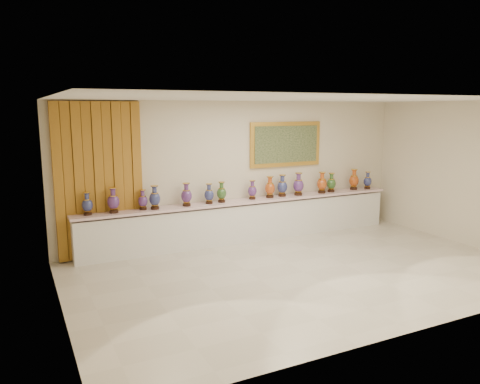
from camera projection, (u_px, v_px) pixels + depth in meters
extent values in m
plane|color=beige|center=(304.00, 272.00, 8.24)|extent=(8.00, 8.00, 0.00)
plane|color=beige|center=(241.00, 171.00, 10.18)|extent=(8.00, 0.00, 8.00)
plane|color=beige|center=(56.00, 210.00, 6.23)|extent=(0.00, 5.00, 5.00)
plane|color=beige|center=(467.00, 174.00, 9.71)|extent=(0.00, 5.00, 5.00)
plane|color=white|center=(309.00, 99.00, 7.71)|extent=(8.00, 8.00, 0.00)
cube|color=#B98727|center=(99.00, 181.00, 8.81)|extent=(1.64, 0.14, 2.95)
cube|color=gold|center=(286.00, 144.00, 10.52)|extent=(1.80, 0.06, 1.00)
cube|color=black|center=(287.00, 144.00, 10.49)|extent=(1.62, 0.02, 0.82)
cube|color=white|center=(246.00, 222.00, 10.17)|extent=(7.20, 0.42, 0.81)
cube|color=#FAD3D4|center=(247.00, 201.00, 10.07)|extent=(7.28, 0.48, 0.05)
cylinder|color=black|center=(88.00, 214.00, 8.64)|extent=(0.15, 0.15, 0.04)
cone|color=gold|center=(88.00, 211.00, 8.63)|extent=(0.13, 0.13, 0.03)
ellipsoid|color=#111745|center=(87.00, 205.00, 8.61)|extent=(0.26, 0.26, 0.25)
cylinder|color=gold|center=(87.00, 199.00, 8.59)|extent=(0.14, 0.14, 0.01)
cylinder|color=#111745|center=(87.00, 197.00, 8.58)|extent=(0.08, 0.08, 0.09)
cone|color=#111745|center=(87.00, 193.00, 8.57)|extent=(0.14, 0.14, 0.03)
cylinder|color=gold|center=(87.00, 192.00, 8.57)|extent=(0.14, 0.14, 0.01)
cylinder|color=black|center=(114.00, 211.00, 8.82)|extent=(0.17, 0.17, 0.05)
cone|color=gold|center=(114.00, 209.00, 8.82)|extent=(0.15, 0.15, 0.03)
ellipsoid|color=#2B1452|center=(113.00, 202.00, 8.79)|extent=(0.29, 0.29, 0.28)
cylinder|color=gold|center=(113.00, 196.00, 8.77)|extent=(0.15, 0.15, 0.01)
cylinder|color=#2B1452|center=(113.00, 192.00, 8.76)|extent=(0.09, 0.09, 0.10)
cone|color=#2B1452|center=(113.00, 189.00, 8.75)|extent=(0.15, 0.15, 0.04)
cylinder|color=gold|center=(113.00, 188.00, 8.74)|extent=(0.16, 0.16, 0.01)
cylinder|color=black|center=(143.00, 209.00, 9.09)|extent=(0.14, 0.14, 0.04)
cone|color=gold|center=(143.00, 207.00, 9.09)|extent=(0.12, 0.12, 0.03)
ellipsoid|color=#2B1452|center=(143.00, 201.00, 9.07)|extent=(0.22, 0.22, 0.23)
cylinder|color=gold|center=(143.00, 196.00, 9.05)|extent=(0.13, 0.13, 0.01)
cylinder|color=#2B1452|center=(143.00, 194.00, 9.04)|extent=(0.07, 0.07, 0.08)
cone|color=#2B1452|center=(142.00, 191.00, 9.03)|extent=(0.13, 0.13, 0.03)
cylinder|color=gold|center=(142.00, 190.00, 9.03)|extent=(0.13, 0.13, 0.01)
cylinder|color=black|center=(155.00, 208.00, 9.14)|extent=(0.17, 0.17, 0.05)
cone|color=gold|center=(155.00, 205.00, 9.13)|extent=(0.14, 0.14, 0.03)
ellipsoid|color=#111745|center=(155.00, 199.00, 9.11)|extent=(0.25, 0.25, 0.27)
cylinder|color=gold|center=(155.00, 193.00, 9.09)|extent=(0.15, 0.15, 0.01)
cylinder|color=#111745|center=(154.00, 190.00, 9.08)|extent=(0.09, 0.09, 0.10)
cone|color=#111745|center=(154.00, 187.00, 9.07)|extent=(0.15, 0.15, 0.04)
cylinder|color=gold|center=(154.00, 186.00, 9.07)|extent=(0.15, 0.15, 0.01)
cylinder|color=black|center=(187.00, 205.00, 9.44)|extent=(0.17, 0.17, 0.05)
cone|color=gold|center=(187.00, 202.00, 9.43)|extent=(0.15, 0.15, 0.03)
ellipsoid|color=#2B1452|center=(186.00, 196.00, 9.41)|extent=(0.22, 0.22, 0.27)
cylinder|color=gold|center=(186.00, 190.00, 9.39)|extent=(0.15, 0.15, 0.01)
cylinder|color=#2B1452|center=(186.00, 187.00, 9.38)|extent=(0.09, 0.09, 0.10)
cone|color=#2B1452|center=(186.00, 184.00, 9.37)|extent=(0.15, 0.15, 0.04)
cylinder|color=gold|center=(186.00, 183.00, 9.36)|extent=(0.15, 0.15, 0.01)
cylinder|color=black|center=(209.00, 203.00, 9.68)|extent=(0.15, 0.15, 0.04)
cone|color=gold|center=(209.00, 200.00, 9.67)|extent=(0.13, 0.13, 0.03)
ellipsoid|color=#111745|center=(209.00, 195.00, 9.65)|extent=(0.23, 0.23, 0.24)
cylinder|color=gold|center=(209.00, 190.00, 9.63)|extent=(0.13, 0.13, 0.01)
cylinder|color=#111745|center=(209.00, 187.00, 9.62)|extent=(0.08, 0.08, 0.09)
cone|color=#111745|center=(209.00, 185.00, 9.61)|extent=(0.13, 0.13, 0.03)
cylinder|color=gold|center=(209.00, 184.00, 9.61)|extent=(0.14, 0.14, 0.01)
cylinder|color=black|center=(222.00, 201.00, 9.82)|extent=(0.15, 0.15, 0.04)
cone|color=gold|center=(222.00, 199.00, 9.81)|extent=(0.13, 0.13, 0.03)
ellipsoid|color=black|center=(222.00, 193.00, 9.79)|extent=(0.26, 0.26, 0.25)
cylinder|color=gold|center=(222.00, 188.00, 9.77)|extent=(0.14, 0.14, 0.01)
cylinder|color=black|center=(222.00, 186.00, 9.76)|extent=(0.08, 0.08, 0.09)
cone|color=black|center=(221.00, 183.00, 9.75)|extent=(0.14, 0.14, 0.03)
cylinder|color=gold|center=(221.00, 182.00, 9.75)|extent=(0.14, 0.14, 0.01)
cylinder|color=black|center=(252.00, 198.00, 10.15)|extent=(0.15, 0.15, 0.04)
cone|color=gold|center=(252.00, 196.00, 10.15)|extent=(0.13, 0.13, 0.03)
ellipsoid|color=#2B1452|center=(252.00, 191.00, 10.13)|extent=(0.21, 0.21, 0.24)
cylinder|color=gold|center=(252.00, 186.00, 10.11)|extent=(0.13, 0.13, 0.01)
cylinder|color=#2B1452|center=(252.00, 184.00, 10.10)|extent=(0.08, 0.08, 0.09)
cone|color=#2B1452|center=(252.00, 181.00, 10.09)|extent=(0.13, 0.13, 0.03)
cylinder|color=gold|center=(252.00, 181.00, 10.09)|extent=(0.13, 0.13, 0.01)
cylinder|color=black|center=(270.00, 197.00, 10.33)|extent=(0.17, 0.17, 0.05)
cone|color=gold|center=(270.00, 194.00, 10.32)|extent=(0.15, 0.15, 0.03)
ellipsoid|color=#99140C|center=(270.00, 188.00, 10.29)|extent=(0.24, 0.24, 0.28)
cylinder|color=gold|center=(270.00, 183.00, 10.27)|extent=(0.15, 0.15, 0.01)
cylinder|color=#99140C|center=(270.00, 180.00, 10.26)|extent=(0.09, 0.09, 0.10)
cone|color=#99140C|center=(270.00, 177.00, 10.25)|extent=(0.15, 0.15, 0.04)
cylinder|color=gold|center=(270.00, 177.00, 10.25)|extent=(0.16, 0.16, 0.01)
cylinder|color=black|center=(282.00, 195.00, 10.49)|extent=(0.17, 0.17, 0.05)
cone|color=gold|center=(282.00, 193.00, 10.48)|extent=(0.15, 0.15, 0.03)
ellipsoid|color=#111745|center=(282.00, 187.00, 10.45)|extent=(0.27, 0.27, 0.28)
cylinder|color=gold|center=(282.00, 182.00, 10.43)|extent=(0.16, 0.16, 0.01)
cylinder|color=#111745|center=(282.00, 179.00, 10.42)|extent=(0.09, 0.09, 0.10)
cone|color=#111745|center=(282.00, 176.00, 10.41)|extent=(0.16, 0.16, 0.04)
cylinder|color=gold|center=(282.00, 175.00, 10.41)|extent=(0.16, 0.16, 0.01)
cylinder|color=black|center=(298.00, 194.00, 10.61)|extent=(0.18, 0.18, 0.05)
cone|color=gold|center=(298.00, 192.00, 10.60)|extent=(0.16, 0.16, 0.03)
ellipsoid|color=#2B1452|center=(298.00, 185.00, 10.58)|extent=(0.26, 0.26, 0.30)
cylinder|color=gold|center=(299.00, 180.00, 10.55)|extent=(0.16, 0.16, 0.01)
cylinder|color=#2B1452|center=(299.00, 177.00, 10.54)|extent=(0.10, 0.10, 0.11)
cone|color=#2B1452|center=(299.00, 174.00, 10.53)|extent=(0.16, 0.16, 0.04)
cylinder|color=gold|center=(299.00, 173.00, 10.52)|extent=(0.17, 0.17, 0.01)
cylinder|color=black|center=(322.00, 192.00, 10.89)|extent=(0.17, 0.17, 0.05)
cone|color=gold|center=(322.00, 190.00, 10.88)|extent=(0.15, 0.15, 0.03)
ellipsoid|color=#99140C|center=(322.00, 184.00, 10.85)|extent=(0.27, 0.27, 0.29)
cylinder|color=gold|center=(322.00, 179.00, 10.83)|extent=(0.16, 0.16, 0.01)
cylinder|color=#99140C|center=(322.00, 176.00, 10.82)|extent=(0.09, 0.09, 0.10)
cone|color=#99140C|center=(322.00, 173.00, 10.81)|extent=(0.16, 0.16, 0.04)
cylinder|color=gold|center=(322.00, 172.00, 10.80)|extent=(0.16, 0.16, 0.01)
cylinder|color=black|center=(331.00, 191.00, 11.04)|extent=(0.16, 0.16, 0.04)
cone|color=gold|center=(331.00, 189.00, 11.03)|extent=(0.14, 0.14, 0.03)
ellipsoid|color=black|center=(331.00, 184.00, 11.01)|extent=(0.22, 0.22, 0.26)
cylinder|color=gold|center=(332.00, 179.00, 10.99)|extent=(0.14, 0.14, 0.01)
cylinder|color=black|center=(332.00, 177.00, 10.98)|extent=(0.08, 0.08, 0.09)
cone|color=black|center=(332.00, 174.00, 10.97)|extent=(0.14, 0.14, 0.03)
cylinder|color=gold|center=(332.00, 173.00, 10.97)|extent=(0.15, 0.15, 0.01)
cylinder|color=black|center=(354.00, 188.00, 11.37)|extent=(0.18, 0.18, 0.05)
cone|color=gold|center=(354.00, 186.00, 11.36)|extent=(0.15, 0.15, 0.03)
ellipsoid|color=#99140C|center=(354.00, 181.00, 11.33)|extent=(0.28, 0.28, 0.29)
cylinder|color=gold|center=(354.00, 176.00, 11.31)|extent=(0.16, 0.16, 0.01)
cylinder|color=#99140C|center=(354.00, 173.00, 11.30)|extent=(0.09, 0.09, 0.10)
cone|color=#99140C|center=(354.00, 170.00, 11.29)|extent=(0.16, 0.16, 0.04)
cylinder|color=gold|center=(354.00, 169.00, 11.29)|extent=(0.16, 0.16, 0.01)
cylinder|color=black|center=(367.00, 188.00, 11.47)|extent=(0.15, 0.15, 0.04)
cone|color=gold|center=(367.00, 186.00, 11.46)|extent=(0.13, 0.13, 0.03)
ellipsoid|color=#111745|center=(368.00, 181.00, 11.44)|extent=(0.25, 0.25, 0.24)
cylinder|color=gold|center=(368.00, 177.00, 11.43)|extent=(0.13, 0.13, 0.01)
cylinder|color=#111745|center=(368.00, 175.00, 11.42)|extent=(0.08, 0.08, 0.09)
cone|color=#111745|center=(368.00, 173.00, 11.41)|extent=(0.13, 0.13, 0.03)
cylinder|color=gold|center=(368.00, 172.00, 11.40)|extent=(0.14, 0.14, 0.01)
cube|color=white|center=(206.00, 205.00, 9.53)|extent=(0.10, 0.06, 0.00)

